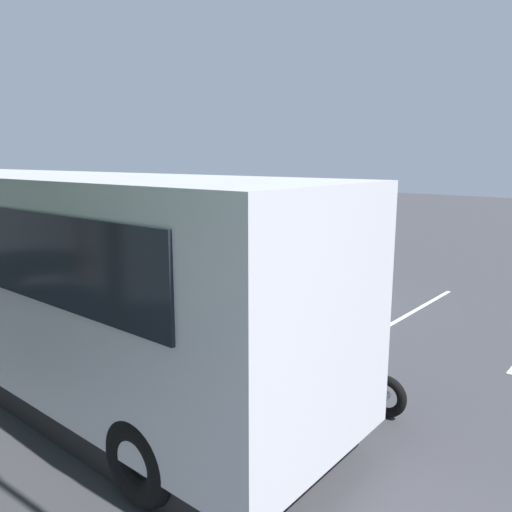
{
  "coord_description": "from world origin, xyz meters",
  "views": [
    {
      "loc": [
        -7.76,
        8.8,
        3.47
      ],
      "look_at": [
        0.5,
        -0.14,
        1.1
      ],
      "focal_mm": 34.97,
      "sensor_mm": 36.0,
      "label": 1
    }
  ],
  "objects": [
    {
      "name": "stunt_motorcycle",
      "position": [
        2.51,
        -3.37,
        1.03
      ],
      "size": [
        1.95,
        0.67,
        1.79
      ],
      "color": "black",
      "rests_on": "ground_plane"
    },
    {
      "name": "bay_line_b",
      "position": [
        -2.92,
        -1.8,
        0.0
      ],
      "size": [
        0.32,
        4.69,
        0.01
      ],
      "color": "white",
      "rests_on": "ground_plane"
    },
    {
      "name": "traffic_cone",
      "position": [
        -0.17,
        -2.37,
        0.3
      ],
      "size": [
        0.34,
        0.34,
        0.63
      ],
      "color": "orange",
      "rests_on": "ground_plane"
    },
    {
      "name": "bay_line_e",
      "position": [
        4.87,
        -1.8,
        0.0
      ],
      "size": [
        0.27,
        3.64,
        0.01
      ],
      "color": "white",
      "rests_on": "ground_plane"
    },
    {
      "name": "spectator_far_left",
      "position": [
        -2.28,
        2.54,
        1.0
      ],
      "size": [
        0.57,
        0.38,
        1.69
      ],
      "color": "black",
      "rests_on": "ground_plane"
    },
    {
      "name": "spectator_centre",
      "position": [
        0.05,
        2.59,
        1.0
      ],
      "size": [
        0.58,
        0.38,
        1.68
      ],
      "color": "black",
      "rests_on": "ground_plane"
    },
    {
      "name": "spectator_left",
      "position": [
        -1.29,
        2.52,
        1.01
      ],
      "size": [
        0.58,
        0.35,
        1.7
      ],
      "color": "#473823",
      "rests_on": "ground_plane"
    },
    {
      "name": "spectator_right",
      "position": [
        1.41,
        2.67,
        1.04
      ],
      "size": [
        0.58,
        0.33,
        1.75
      ],
      "color": "black",
      "rests_on": "ground_plane"
    },
    {
      "name": "bay_line_c",
      "position": [
        -0.33,
        -1.8,
        0.0
      ],
      "size": [
        0.29,
        4.07,
        0.01
      ],
      "color": "white",
      "rests_on": "ground_plane"
    },
    {
      "name": "parked_motorcycle_silver",
      "position": [
        -4.07,
        3.08,
        0.48
      ],
      "size": [
        2.05,
        0.58,
        0.99
      ],
      "color": "black",
      "rests_on": "ground_plane"
    },
    {
      "name": "ground_plane",
      "position": [
        0.0,
        0.0,
        0.0
      ],
      "size": [
        80.0,
        80.0,
        0.0
      ],
      "primitive_type": "plane",
      "color": "#38383D"
    },
    {
      "name": "bay_line_d",
      "position": [
        2.27,
        -1.8,
        0.0
      ],
      "size": [
        0.27,
        3.59,
        0.01
      ],
      "color": "white",
      "rests_on": "ground_plane"
    },
    {
      "name": "tour_bus",
      "position": [
        -0.2,
        5.32,
        1.64
      ],
      "size": [
        10.29,
        3.09,
        3.25
      ],
      "color": "silver",
      "rests_on": "ground_plane"
    }
  ]
}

